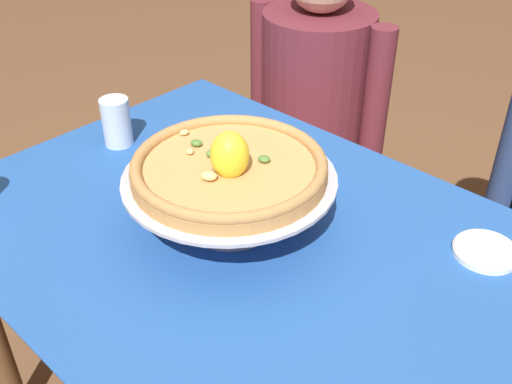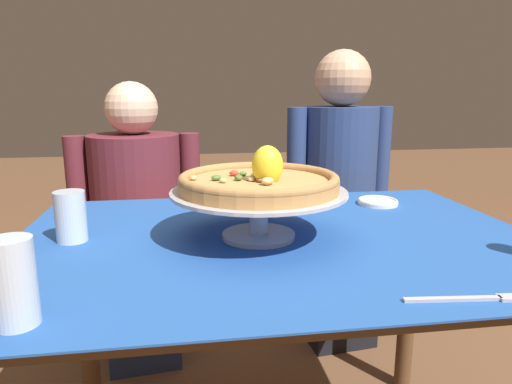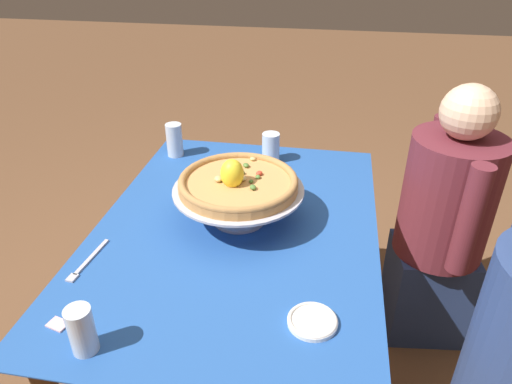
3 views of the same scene
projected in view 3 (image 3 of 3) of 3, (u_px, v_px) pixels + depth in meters
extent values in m
plane|color=brown|center=(240.00, 378.00, 1.91)|extent=(14.00, 14.00, 0.00)
cylinder|color=brown|center=(186.00, 220.00, 2.26)|extent=(0.06, 0.06, 0.72)
cylinder|color=brown|center=(343.00, 236.00, 2.15)|extent=(0.06, 0.06, 0.72)
cube|color=brown|center=(236.00, 231.00, 1.53)|extent=(1.25, 0.87, 0.02)
cube|color=#23519E|center=(236.00, 228.00, 1.53)|extent=(1.29, 0.91, 0.00)
cylinder|color=#B7B7C1|center=(238.00, 217.00, 1.57)|extent=(0.18, 0.18, 0.01)
cylinder|color=#B7B7C1|center=(237.00, 203.00, 1.54)|extent=(0.05, 0.05, 0.10)
cylinder|color=#B7B7C1|center=(237.00, 189.00, 1.51)|extent=(0.43, 0.43, 0.01)
cylinder|color=tan|center=(237.00, 185.00, 1.50)|extent=(0.39, 0.39, 0.03)
torus|color=#AF7D47|center=(237.00, 180.00, 1.49)|extent=(0.39, 0.39, 0.02)
ellipsoid|color=beige|center=(242.00, 179.00, 1.49)|extent=(0.03, 0.03, 0.02)
ellipsoid|color=#4C7533|center=(253.00, 187.00, 1.45)|extent=(0.03, 0.03, 0.01)
ellipsoid|color=tan|center=(253.00, 159.00, 1.62)|extent=(0.02, 0.02, 0.01)
ellipsoid|color=#4C7533|center=(251.00, 181.00, 1.48)|extent=(0.02, 0.02, 0.01)
ellipsoid|color=#4C7533|center=(242.00, 172.00, 1.53)|extent=(0.02, 0.03, 0.01)
ellipsoid|color=#4C7533|center=(246.00, 165.00, 1.58)|extent=(0.03, 0.03, 0.01)
ellipsoid|color=tan|center=(218.00, 179.00, 1.49)|extent=(0.04, 0.04, 0.02)
ellipsoid|color=beige|center=(235.00, 176.00, 1.51)|extent=(0.02, 0.02, 0.01)
ellipsoid|color=#996B42|center=(229.00, 179.00, 1.50)|extent=(0.02, 0.03, 0.01)
ellipsoid|color=#C63D28|center=(259.00, 173.00, 1.53)|extent=(0.03, 0.03, 0.01)
ellipsoid|color=tan|center=(237.00, 167.00, 1.57)|extent=(0.02, 0.02, 0.01)
ellipsoid|color=beige|center=(239.00, 176.00, 1.51)|extent=(0.02, 0.02, 0.01)
ellipsoid|color=#4C7533|center=(258.00, 177.00, 1.51)|extent=(0.02, 0.02, 0.01)
ellipsoid|color=yellow|center=(232.00, 173.00, 1.46)|extent=(0.10, 0.10, 0.09)
cylinder|color=silver|center=(271.00, 148.00, 1.91)|extent=(0.07, 0.07, 0.12)
cylinder|color=silver|center=(271.00, 154.00, 1.93)|extent=(0.06, 0.06, 0.06)
cylinder|color=silver|center=(174.00, 140.00, 1.96)|extent=(0.07, 0.07, 0.14)
cylinder|color=silver|center=(175.00, 146.00, 1.97)|extent=(0.06, 0.06, 0.08)
cylinder|color=silver|center=(82.00, 330.00, 1.06)|extent=(0.06, 0.06, 0.12)
cylinder|color=silver|center=(83.00, 336.00, 1.07)|extent=(0.05, 0.05, 0.09)
cylinder|color=white|center=(312.00, 322.00, 1.16)|extent=(0.13, 0.13, 0.01)
torus|color=silver|center=(313.00, 320.00, 1.16)|extent=(0.12, 0.12, 0.01)
cube|color=#B7B7C1|center=(92.00, 257.00, 1.39)|extent=(0.17, 0.03, 0.01)
cube|color=#B7B7C1|center=(72.00, 278.00, 1.31)|extent=(0.03, 0.03, 0.01)
cube|color=beige|center=(58.00, 324.00, 1.16)|extent=(0.05, 0.06, 0.00)
cube|color=navy|center=(426.00, 289.00, 2.04)|extent=(0.31, 0.35, 0.44)
cylinder|color=maroon|center=(448.00, 198.00, 1.80)|extent=(0.39, 0.39, 0.50)
sphere|color=beige|center=(469.00, 112.00, 1.63)|extent=(0.20, 0.20, 0.20)
cylinder|color=maroon|center=(435.00, 164.00, 1.97)|extent=(0.08, 0.08, 0.42)
cylinder|color=maroon|center=(469.00, 221.00, 1.60)|extent=(0.08, 0.08, 0.42)
cylinder|color=navy|center=(507.00, 293.00, 1.20)|extent=(0.08, 0.08, 0.49)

